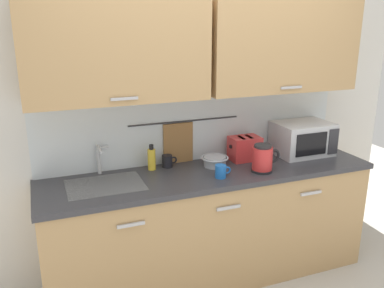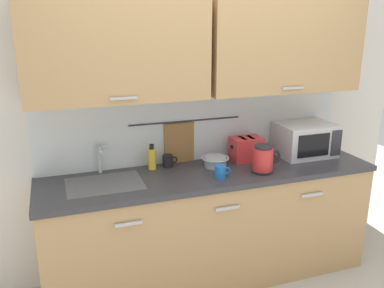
% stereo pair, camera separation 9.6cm
% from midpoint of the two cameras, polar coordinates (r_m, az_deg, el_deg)
% --- Properties ---
extents(counter_unit, '(2.53, 0.64, 0.90)m').
position_cam_midpoint_polar(counter_unit, '(3.24, 1.51, -11.20)').
color(counter_unit, tan).
rests_on(counter_unit, ground).
extents(back_wall_assembly, '(3.70, 0.41, 2.50)m').
position_cam_midpoint_polar(back_wall_assembly, '(3.11, 0.17, 8.40)').
color(back_wall_assembly, silver).
rests_on(back_wall_assembly, ground).
extents(sink_faucet, '(0.09, 0.17, 0.22)m').
position_cam_midpoint_polar(sink_faucet, '(3.03, -13.73, -1.65)').
color(sink_faucet, '#B2B5BA').
rests_on(sink_faucet, counter_unit).
extents(microwave, '(0.46, 0.35, 0.27)m').
position_cam_midpoint_polar(microwave, '(3.53, 14.43, 0.76)').
color(microwave, silver).
rests_on(microwave, counter_unit).
extents(electric_kettle, '(0.23, 0.16, 0.21)m').
position_cam_midpoint_polar(electric_kettle, '(3.06, 9.00, -2.02)').
color(electric_kettle, black).
rests_on(electric_kettle, counter_unit).
extents(dish_soap_bottle, '(0.06, 0.06, 0.20)m').
position_cam_midpoint_polar(dish_soap_bottle, '(3.09, -6.56, -2.06)').
color(dish_soap_bottle, yellow).
rests_on(dish_soap_bottle, counter_unit).
extents(mug_near_sink, '(0.12, 0.08, 0.09)m').
position_cam_midpoint_polar(mug_near_sink, '(3.14, -4.32, -2.39)').
color(mug_near_sink, black).
rests_on(mug_near_sink, counter_unit).
extents(mixing_bowl, '(0.21, 0.21, 0.08)m').
position_cam_midpoint_polar(mixing_bowl, '(3.15, 2.33, -2.35)').
color(mixing_bowl, '#A5ADB7').
rests_on(mixing_bowl, counter_unit).
extents(toaster, '(0.26, 0.17, 0.19)m').
position_cam_midpoint_polar(toaster, '(3.30, 6.56, -0.59)').
color(toaster, red).
rests_on(toaster, counter_unit).
extents(mug_by_kettle, '(0.12, 0.08, 0.09)m').
position_cam_midpoint_polar(mug_by_kettle, '(2.93, 3.13, -3.83)').
color(mug_by_kettle, blue).
rests_on(mug_by_kettle, counter_unit).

